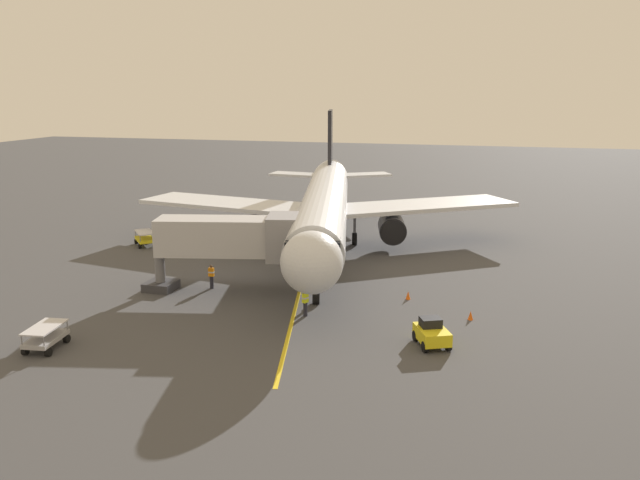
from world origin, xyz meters
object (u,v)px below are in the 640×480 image
(baggage_cart_rear_apron, at_px, (46,337))
(safety_cone_nose_left, at_px, (408,295))
(baggage_cart_near_nose, at_px, (145,238))
(ground_crew_marshaller, at_px, (305,302))
(ground_crew_wing_walker, at_px, (258,223))
(tug_starboard_side, at_px, (432,333))
(jet_bridge, at_px, (240,238))
(ground_crew_loader, at_px, (211,276))
(airplane, at_px, (325,206))
(safety_cone_nose_right, at_px, (471,315))
(belt_loader_portside, at_px, (197,230))

(baggage_cart_rear_apron, height_order, safety_cone_nose_left, baggage_cart_rear_apron)
(baggage_cart_near_nose, xyz_separation_m, safety_cone_nose_left, (-24.75, 8.99, -0.38))
(ground_crew_marshaller, bearing_deg, baggage_cart_near_nose, -36.13)
(baggage_cart_near_nose, xyz_separation_m, baggage_cart_rear_apron, (-6.90, 22.47, 0.00))
(ground_crew_wing_walker, xyz_separation_m, tug_starboard_side, (-19.15, 24.30, -0.18))
(jet_bridge, relative_size, baggage_cart_near_nose, 3.98)
(baggage_cart_rear_apron, bearing_deg, ground_crew_marshaller, -144.72)
(baggage_cart_rear_apron, distance_m, safety_cone_nose_left, 22.37)
(jet_bridge, bearing_deg, tug_starboard_side, 155.15)
(ground_crew_marshaller, relative_size, ground_crew_loader, 1.00)
(airplane, height_order, ground_crew_marshaller, airplane)
(baggage_cart_near_nose, bearing_deg, ground_crew_loader, 137.43)
(airplane, height_order, tug_starboard_side, airplane)
(airplane, bearing_deg, safety_cone_nose_left, 128.33)
(baggage_cart_near_nose, relative_size, safety_cone_nose_right, 5.25)
(baggage_cart_near_nose, bearing_deg, jet_bridge, 142.43)
(belt_loader_portside, relative_size, safety_cone_nose_right, 8.43)
(safety_cone_nose_left, bearing_deg, baggage_cart_rear_apron, 37.07)
(ground_crew_loader, bearing_deg, safety_cone_nose_left, -175.15)
(jet_bridge, height_order, ground_crew_wing_walker, jet_bridge)
(ground_crew_marshaller, height_order, belt_loader_portside, belt_loader_portside)
(ground_crew_loader, relative_size, baggage_cart_near_nose, 0.59)
(jet_bridge, relative_size, belt_loader_portside, 2.48)
(safety_cone_nose_right, bearing_deg, ground_crew_wing_walker, -42.98)
(ground_crew_loader, bearing_deg, belt_loader_portside, -60.79)
(jet_bridge, distance_m, belt_loader_portside, 18.03)
(ground_crew_loader, relative_size, safety_cone_nose_right, 3.11)
(ground_crew_wing_walker, distance_m, belt_loader_portside, 5.99)
(baggage_cart_rear_apron, bearing_deg, safety_cone_nose_left, -142.93)
(ground_crew_wing_walker, bearing_deg, ground_crew_loader, 100.06)
(airplane, xyz_separation_m, ground_crew_marshaller, (-2.93, 15.84, -3.12))
(airplane, xyz_separation_m, safety_cone_nose_right, (-12.84, 13.86, -3.73))
(ground_crew_wing_walker, distance_m, baggage_cart_near_nose, 11.03)
(baggage_cart_near_nose, bearing_deg, safety_cone_nose_right, 157.63)
(tug_starboard_side, bearing_deg, jet_bridge, -24.85)
(safety_cone_nose_right, bearing_deg, baggage_cart_rear_apron, 25.59)
(ground_crew_wing_walker, height_order, tug_starboard_side, ground_crew_wing_walker)
(belt_loader_portside, bearing_deg, ground_crew_marshaller, 131.46)
(baggage_cart_near_nose, distance_m, safety_cone_nose_right, 31.30)
(ground_crew_marshaller, relative_size, safety_cone_nose_left, 3.11)
(baggage_cart_near_nose, height_order, safety_cone_nose_right, baggage_cart_near_nose)
(ground_crew_wing_walker, relative_size, belt_loader_portside, 0.37)
(ground_crew_loader, xyz_separation_m, baggage_cart_near_nose, (11.05, -10.15, -0.23))
(tug_starboard_side, xyz_separation_m, safety_cone_nose_left, (2.28, -7.60, -0.43))
(ground_crew_marshaller, height_order, baggage_cart_rear_apron, ground_crew_marshaller)
(safety_cone_nose_left, bearing_deg, ground_crew_marshaller, 40.58)
(ground_crew_wing_walker, xyz_separation_m, baggage_cart_rear_apron, (0.98, 30.18, -0.23))
(baggage_cart_rear_apron, relative_size, safety_cone_nose_right, 5.02)
(airplane, bearing_deg, belt_loader_portside, -10.00)
(baggage_cart_rear_apron, bearing_deg, tug_starboard_side, -163.71)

